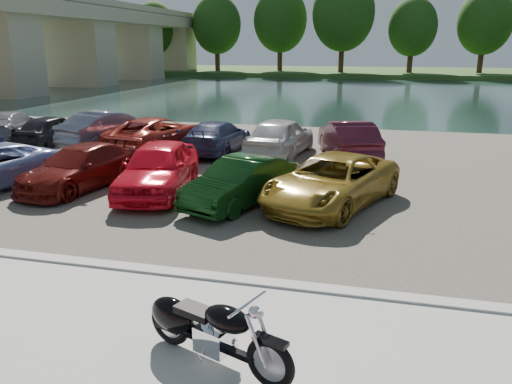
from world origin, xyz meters
TOP-DOWN VIEW (x-y plane):
  - ground at (0.00, 0.00)m, footprint 200.00×200.00m
  - kerb at (0.00, 2.00)m, footprint 60.00×0.30m
  - parking_lot at (0.00, 11.00)m, footprint 60.00×18.00m
  - river at (0.00, 40.00)m, footprint 120.00×40.00m
  - far_bank at (0.00, 72.00)m, footprint 120.00×24.00m
  - bridge at (-28.00, 41.02)m, footprint 7.00×56.00m
  - far_trees at (4.36, 65.79)m, footprint 70.25×10.68m
  - motorcycle at (0.46, -0.32)m, footprint 2.24×1.09m
  - car_3 at (-5.98, 6.91)m, footprint 2.43×4.46m
  - car_4 at (-3.48, 6.93)m, footprint 2.43×4.55m
  - car_5 at (-0.92, 6.44)m, footprint 2.55×3.95m
  - car_6 at (1.41, 6.94)m, footprint 3.78×5.21m
  - car_7 at (-13.33, 12.93)m, footprint 3.37×4.93m
  - car_8 at (-11.04, 12.77)m, footprint 1.71×3.77m
  - car_9 at (-8.39, 12.93)m, footprint 2.96×4.72m
  - car_10 at (-6.15, 12.63)m, footprint 3.17×5.14m
  - car_11 at (-3.62, 12.70)m, footprint 1.90×4.37m
  - car_12 at (-1.10, 12.73)m, footprint 2.29×4.56m
  - car_13 at (1.44, 12.87)m, footprint 2.72×4.56m

SIDE VIEW (x-z plane):
  - ground at x=0.00m, z-range 0.00..0.00m
  - river at x=0.00m, z-range 0.00..0.00m
  - parking_lot at x=0.00m, z-range 0.00..0.04m
  - kerb at x=0.00m, z-range 0.00..0.14m
  - far_bank at x=0.00m, z-range 0.00..0.60m
  - motorcycle at x=0.46m, z-range 0.04..1.09m
  - car_3 at x=-5.98m, z-range 0.04..1.27m
  - car_5 at x=-0.92m, z-range 0.04..1.27m
  - car_11 at x=-3.62m, z-range 0.04..1.29m
  - car_8 at x=-11.04m, z-range 0.04..1.30m
  - car_6 at x=1.41m, z-range 0.04..1.36m
  - car_7 at x=-13.33m, z-range 0.04..1.36m
  - car_10 at x=-6.15m, z-range 0.04..1.37m
  - car_13 at x=1.44m, z-range 0.04..1.46m
  - car_9 at x=-8.39m, z-range 0.04..1.51m
  - car_4 at x=-3.48m, z-range 0.04..1.51m
  - car_12 at x=-1.10m, z-range 0.04..1.53m
  - bridge at x=-28.00m, z-range 1.24..9.79m
  - far_trees at x=4.36m, z-range 1.23..13.75m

